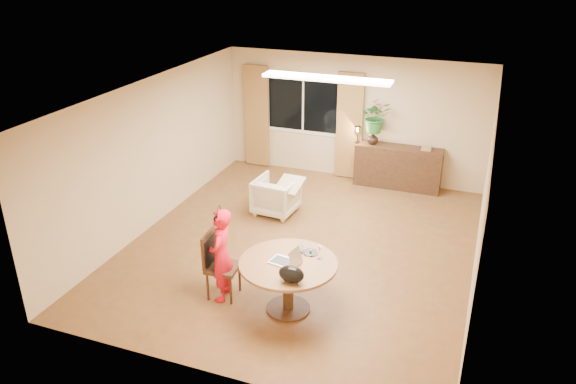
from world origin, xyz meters
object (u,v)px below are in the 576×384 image
object	(u,v)px
child	(221,255)
sideboard	(398,167)
dining_table	(288,273)
dining_chair	(223,266)
armchair	(276,196)

from	to	relation	value
child	sideboard	bearing A→B (deg)	150.39
child	sideboard	xyz separation A→B (m)	(1.60, 4.81, -0.25)
dining_table	child	distance (m)	0.98
dining_chair	child	world-z (taller)	child
dining_table	sideboard	world-z (taller)	sideboard
child	armchair	xyz separation A→B (m)	(-0.29, 2.82, -0.35)
dining_chair	child	size ratio (longest dim) A/B	0.71
dining_chair	armchair	bearing A→B (deg)	91.80
dining_table	sideboard	xyz separation A→B (m)	(0.63, 4.77, -0.16)
child	sideboard	world-z (taller)	child
dining_table	dining_chair	world-z (taller)	dining_chair
dining_chair	sideboard	distance (m)	5.03
dining_table	child	world-z (taller)	child
dining_table	armchair	bearing A→B (deg)	114.63
sideboard	dining_table	bearing A→B (deg)	-97.48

